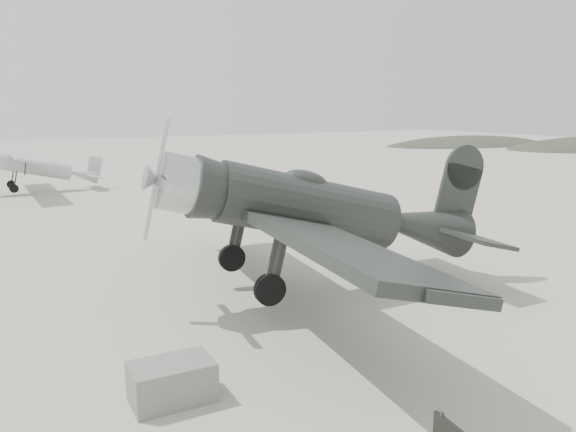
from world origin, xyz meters
name	(u,v)px	position (x,y,z in m)	size (l,w,h in m)	color
ground	(343,275)	(0.00, 0.00, 0.00)	(160.00, 160.00, 0.00)	gray
hill_northeast	(469,144)	(50.00, 40.00, 0.00)	(32.00, 16.00, 5.20)	#313929
lowwing_monoplane	(322,211)	(-1.50, -1.10, 2.28)	(9.60, 13.41, 4.31)	black
highwing_monoplane	(34,163)	(-5.78, 22.75, 1.74)	(6.95, 9.72, 2.78)	#AAADAF
equipment_block	(172,382)	(-6.84, -4.45, 0.35)	(1.39, 0.87, 0.70)	slate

